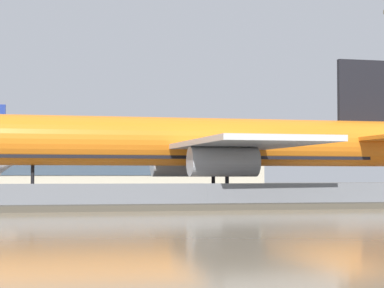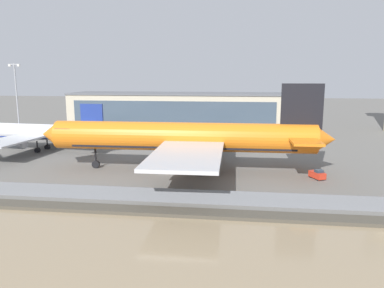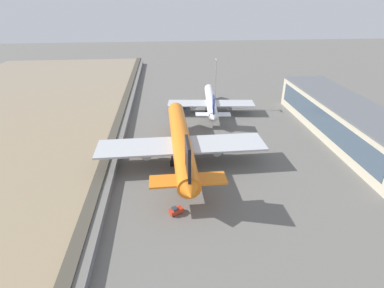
{
  "view_description": "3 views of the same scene",
  "coord_description": "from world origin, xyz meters",
  "px_view_note": "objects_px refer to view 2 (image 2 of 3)",
  "views": [
    {
      "loc": [
        -16.5,
        -82.37,
        2.85
      ],
      "look_at": [
        3.07,
        3.73,
        6.69
      ],
      "focal_mm": 70.0,
      "sensor_mm": 36.0,
      "label": 1
    },
    {
      "loc": [
        13.99,
        -68.98,
        19.02
      ],
      "look_at": [
        4.03,
        7.81,
        4.62
      ],
      "focal_mm": 35.0,
      "sensor_mm": 36.0,
      "label": 2
    },
    {
      "loc": [
        84.25,
        -0.99,
        46.81
      ],
      "look_at": [
        -1.66,
        7.02,
        2.93
      ],
      "focal_mm": 28.0,
      "sensor_mm": 36.0,
      "label": 3
    }
  ],
  "objects_px": {
    "passenger_jet_white": "(34,132)",
    "apron_light_mast_apron_west": "(17,101)",
    "baggage_tug": "(317,175)",
    "cargo_jet_orange": "(187,138)"
  },
  "relations": [
    {
      "from": "baggage_tug",
      "to": "apron_light_mast_apron_west",
      "type": "bearing_deg",
      "value": 163.8
    },
    {
      "from": "cargo_jet_orange",
      "to": "baggage_tug",
      "type": "distance_m",
      "value": 25.69
    },
    {
      "from": "cargo_jet_orange",
      "to": "apron_light_mast_apron_west",
      "type": "relative_size",
      "value": 2.68
    },
    {
      "from": "passenger_jet_white",
      "to": "apron_light_mast_apron_west",
      "type": "relative_size",
      "value": 1.97
    },
    {
      "from": "passenger_jet_white",
      "to": "apron_light_mast_apron_west",
      "type": "height_order",
      "value": "apron_light_mast_apron_west"
    },
    {
      "from": "baggage_tug",
      "to": "apron_light_mast_apron_west",
      "type": "relative_size",
      "value": 0.16
    },
    {
      "from": "cargo_jet_orange",
      "to": "passenger_jet_white",
      "type": "bearing_deg",
      "value": 159.61
    },
    {
      "from": "baggage_tug",
      "to": "apron_light_mast_apron_west",
      "type": "distance_m",
      "value": 75.5
    },
    {
      "from": "passenger_jet_white",
      "to": "apron_light_mast_apron_west",
      "type": "bearing_deg",
      "value": 154.19
    },
    {
      "from": "cargo_jet_orange",
      "to": "baggage_tug",
      "type": "height_order",
      "value": "cargo_jet_orange"
    }
  ]
}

